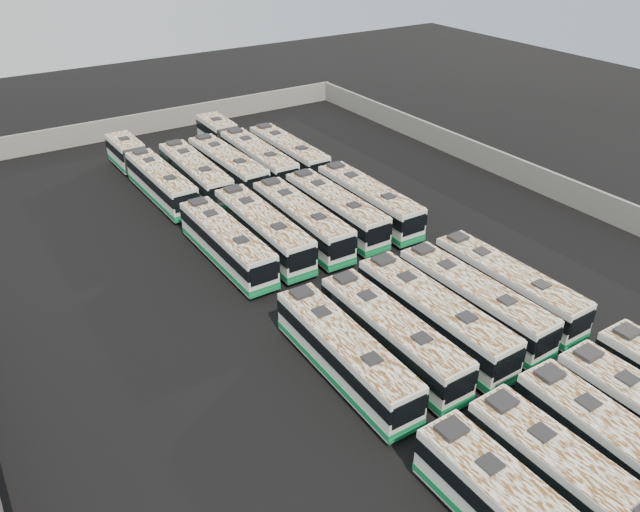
{
  "coord_description": "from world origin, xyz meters",
  "views": [
    {
      "loc": [
        -20.38,
        -28.16,
        22.24
      ],
      "look_at": [
        -1.04,
        1.64,
        1.6
      ],
      "focal_mm": 35.0,
      "sensor_mm": 36.0,
      "label": 1
    }
  ],
  "objects_px": {
    "bus_back_far_left": "(149,172)",
    "bus_back_far_right": "(288,154)",
    "bus_midback_center": "(301,221)",
    "bus_back_right": "(244,150)",
    "bus_midfront_left": "(392,335)",
    "bus_midback_far_right": "(368,201)",
    "bus_front_left": "(585,493)",
    "bus_midfront_right": "(473,300)",
    "bus_midback_left": "(263,230)",
    "bus_midfront_far_left": "(345,354)",
    "bus_midfront_center": "(433,316)",
    "bus_front_center": "(629,459)",
    "bus_back_left": "(195,175)",
    "bus_midback_far_left": "(227,243)",
    "bus_midback_right": "(335,210)",
    "bus_midfront_far_right": "(507,285)",
    "bus_back_center": "(228,167)"
  },
  "relations": [
    {
      "from": "bus_front_left",
      "to": "bus_back_right",
      "type": "xyz_separation_m",
      "value": [
        6.1,
        41.92,
        0.02
      ]
    },
    {
      "from": "bus_back_left",
      "to": "bus_back_far_right",
      "type": "relative_size",
      "value": 1.02
    },
    {
      "from": "bus_front_center",
      "to": "bus_midback_center",
      "type": "height_order",
      "value": "bus_midback_center"
    },
    {
      "from": "bus_back_left",
      "to": "bus_front_center",
      "type": "bearing_deg",
      "value": -84.3
    },
    {
      "from": "bus_midback_left",
      "to": "bus_back_left",
      "type": "distance_m",
      "value": 12.06
    },
    {
      "from": "bus_midback_far_left",
      "to": "bus_midback_far_right",
      "type": "xyz_separation_m",
      "value": [
        12.16,
        0.04,
        0.05
      ]
    },
    {
      "from": "bus_back_far_right",
      "to": "bus_front_left",
      "type": "bearing_deg",
      "value": -102.87
    },
    {
      "from": "bus_front_center",
      "to": "bus_midfront_left",
      "type": "bearing_deg",
      "value": 105.05
    },
    {
      "from": "bus_back_right",
      "to": "bus_front_left",
      "type": "bearing_deg",
      "value": -97.11
    },
    {
      "from": "bus_front_center",
      "to": "bus_midfront_center",
      "type": "height_order",
      "value": "bus_midfront_center"
    },
    {
      "from": "bus_back_far_left",
      "to": "bus_back_far_right",
      "type": "relative_size",
      "value": 1.51
    },
    {
      "from": "bus_midfront_far_left",
      "to": "bus_back_far_right",
      "type": "bearing_deg",
      "value": 66.43
    },
    {
      "from": "bus_midfront_center",
      "to": "bus_front_center",
      "type": "bearing_deg",
      "value": -90.62
    },
    {
      "from": "bus_back_right",
      "to": "bus_midfront_far_right",
      "type": "bearing_deg",
      "value": -83.0
    },
    {
      "from": "bus_midback_left",
      "to": "bus_midback_right",
      "type": "xyz_separation_m",
      "value": [
        6.2,
        -0.02,
        -0.03
      ]
    },
    {
      "from": "bus_midfront_far_left",
      "to": "bus_back_right",
      "type": "bearing_deg",
      "value": 73.92
    },
    {
      "from": "bus_midback_left",
      "to": "bus_midback_far_right",
      "type": "distance_m",
      "value": 9.21
    },
    {
      "from": "bus_midback_right",
      "to": "bus_midback_center",
      "type": "bearing_deg",
      "value": -176.54
    },
    {
      "from": "bus_midfront_left",
      "to": "bus_midback_far_right",
      "type": "height_order",
      "value": "bus_midback_far_right"
    },
    {
      "from": "bus_back_far_left",
      "to": "bus_back_left",
      "type": "xyz_separation_m",
      "value": [
        3.08,
        -2.89,
        0.07
      ]
    },
    {
      "from": "bus_midback_right",
      "to": "bus_back_center",
      "type": "relative_size",
      "value": 0.98
    },
    {
      "from": "bus_midfront_left",
      "to": "bus_midback_left",
      "type": "distance_m",
      "value": 14.52
    },
    {
      "from": "bus_midfront_left",
      "to": "bus_midback_far_right",
      "type": "bearing_deg",
      "value": 57.52
    },
    {
      "from": "bus_front_center",
      "to": "bus_midfront_center",
      "type": "distance_m",
      "value": 12.26
    },
    {
      "from": "bus_midback_far_left",
      "to": "bus_midback_center",
      "type": "xyz_separation_m",
      "value": [
        6.05,
        0.04,
        0.04
      ]
    },
    {
      "from": "bus_back_left",
      "to": "bus_back_right",
      "type": "relative_size",
      "value": 0.65
    },
    {
      "from": "bus_midfront_center",
      "to": "bus_back_left",
      "type": "height_order",
      "value": "bus_midfront_center"
    },
    {
      "from": "bus_midback_center",
      "to": "bus_back_left",
      "type": "relative_size",
      "value": 0.99
    },
    {
      "from": "bus_midback_far_left",
      "to": "bus_midback_left",
      "type": "bearing_deg",
      "value": 4.52
    },
    {
      "from": "bus_front_left",
      "to": "bus_midfront_right",
      "type": "distance_m",
      "value": 13.8
    },
    {
      "from": "bus_midfront_right",
      "to": "bus_back_far_right",
      "type": "height_order",
      "value": "bus_back_far_right"
    },
    {
      "from": "bus_midfront_center",
      "to": "bus_midfront_right",
      "type": "distance_m",
      "value": 3.09
    },
    {
      "from": "bus_front_center",
      "to": "bus_midfront_left",
      "type": "xyz_separation_m",
      "value": [
        -3.03,
        12.21,
        -0.03
      ]
    },
    {
      "from": "bus_midback_far_right",
      "to": "bus_back_far_right",
      "type": "bearing_deg",
      "value": 90.66
    },
    {
      "from": "bus_midfront_center",
      "to": "bus_midback_center",
      "type": "relative_size",
      "value": 1.01
    },
    {
      "from": "bus_midfront_far_left",
      "to": "bus_midfront_center",
      "type": "xyz_separation_m",
      "value": [
        6.08,
        -0.02,
        0.07
      ]
    },
    {
      "from": "bus_midback_right",
      "to": "bus_midback_far_right",
      "type": "height_order",
      "value": "bus_midback_far_right"
    },
    {
      "from": "bus_front_center",
      "to": "bus_midfront_left",
      "type": "relative_size",
      "value": 1.02
    },
    {
      "from": "bus_back_far_right",
      "to": "bus_midback_far_right",
      "type": "bearing_deg",
      "value": -89.45
    },
    {
      "from": "bus_midfront_right",
      "to": "bus_back_far_right",
      "type": "relative_size",
      "value": 0.98
    },
    {
      "from": "bus_midfront_right",
      "to": "bus_back_left",
      "type": "xyz_separation_m",
      "value": [
        -6.18,
        26.56,
        0.05
      ]
    },
    {
      "from": "bus_midback_far_left",
      "to": "bus_back_right",
      "type": "height_order",
      "value": "bus_back_right"
    },
    {
      "from": "bus_front_center",
      "to": "bus_midback_far_left",
      "type": "relative_size",
      "value": 1.01
    },
    {
      "from": "bus_midfront_far_left",
      "to": "bus_midback_far_left",
      "type": "xyz_separation_m",
      "value": [
        0.02,
        14.2,
        0.02
      ]
    },
    {
      "from": "bus_midfront_right",
      "to": "bus_back_far_left",
      "type": "relative_size",
      "value": 0.65
    },
    {
      "from": "bus_midfront_left",
      "to": "bus_midback_right",
      "type": "height_order",
      "value": "bus_midback_right"
    },
    {
      "from": "bus_front_left",
      "to": "bus_midfront_right",
      "type": "xyz_separation_m",
      "value": [
        6.16,
        12.35,
        -0.02
      ]
    },
    {
      "from": "bus_midback_center",
      "to": "bus_back_far_left",
      "type": "distance_m",
      "value": 16.37
    },
    {
      "from": "bus_back_right",
      "to": "bus_back_far_right",
      "type": "xyz_separation_m",
      "value": [
        3.03,
        -3.05,
        -0.02
      ]
    },
    {
      "from": "bus_midback_center",
      "to": "bus_midback_far_right",
      "type": "relative_size",
      "value": 1.0
    }
  ]
}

